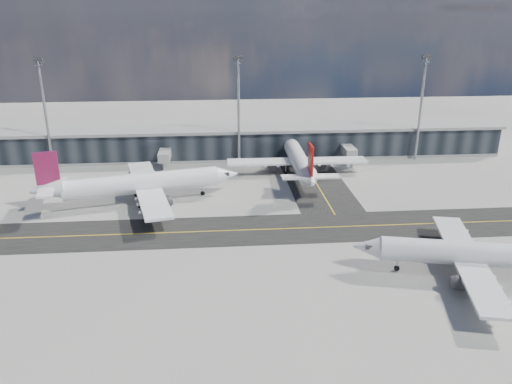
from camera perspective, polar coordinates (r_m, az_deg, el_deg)
The scene contains 9 objects.
ground at distance 93.34m, azimuth -0.40°, elevation -5.37°, with size 300.00×300.00×0.00m, color gray.
taxiway_lanes at distance 103.40m, azimuth 1.31°, elevation -2.71°, with size 180.00×63.00×0.03m.
terminal_concourse at distance 143.63m, azimuth -2.07°, elevation 5.64°, with size 152.00×19.80×8.80m.
floodlight_masts at distance 134.34m, azimuth -2.00°, elevation 9.65°, with size 102.50×0.70×28.90m.
airliner_af at distance 111.79m, azimuth -13.20°, elevation 0.92°, with size 44.12×37.92×13.18m.
airliner_redtail at distance 127.67m, azimuth 4.84°, elevation 3.73°, with size 36.11×42.46×12.62m.
airliner_near at distance 86.80m, azimuth 24.11°, elevation -6.55°, with size 38.86×33.39×11.60m.
baggage_tug at distance 105.86m, azimuth -11.50°, elevation -2.10°, with size 2.75×1.72×1.61m.
service_van at distance 134.78m, azimuth 1.95°, elevation 3.14°, with size 2.24×4.85×1.35m, color white.
Camera 1 is at (-6.33, -83.87, 40.46)m, focal length 35.00 mm.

